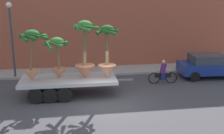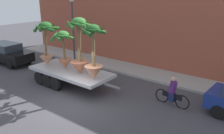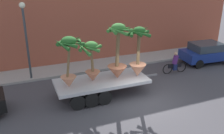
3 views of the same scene
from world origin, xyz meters
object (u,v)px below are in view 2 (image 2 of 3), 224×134
(cyclist, at_px, (172,93))
(potted_palm_front, at_px, (46,41))
(potted_palm_middle, at_px, (94,56))
(street_lamp, at_px, (73,21))
(potted_palm_extra, at_px, (79,51))
(trailing_car, at_px, (7,53))
(flatbed_trailer, at_px, (68,73))
(potted_palm_rear, at_px, (64,48))

(cyclist, bearing_deg, potted_palm_front, -169.26)
(potted_palm_middle, height_order, street_lamp, street_lamp)
(potted_palm_extra, relative_size, street_lamp, 0.65)
(cyclist, bearing_deg, trailing_car, -175.13)
(potted_palm_front, relative_size, trailing_car, 0.59)
(potted_palm_front, relative_size, potted_palm_extra, 0.87)
(flatbed_trailer, bearing_deg, potted_palm_extra, -5.49)
(cyclist, height_order, street_lamp, street_lamp)
(cyclist, bearing_deg, street_lamp, 165.25)
(potted_palm_rear, height_order, street_lamp, street_lamp)
(potted_palm_rear, distance_m, cyclist, 6.66)
(potted_palm_front, relative_size, street_lamp, 0.56)
(potted_palm_front, distance_m, potted_palm_extra, 2.73)
(cyclist, bearing_deg, potted_palm_extra, -164.55)
(flatbed_trailer, distance_m, potted_palm_rear, 1.49)
(flatbed_trailer, height_order, street_lamp, street_lamp)
(cyclist, relative_size, street_lamp, 0.38)
(potted_palm_rear, bearing_deg, flatbed_trailer, -9.45)
(flatbed_trailer, relative_size, street_lamp, 1.29)
(potted_palm_rear, xyz_separation_m, potted_palm_front, (-1.27, -0.25, 0.32))
(potted_palm_middle, relative_size, cyclist, 1.58)
(flatbed_trailer, bearing_deg, cyclist, 11.53)
(potted_palm_front, xyz_separation_m, cyclist, (7.64, 1.45, -1.86))
(flatbed_trailer, xyz_separation_m, street_lamp, (-3.28, 3.71, 2.48))
(potted_palm_front, height_order, cyclist, potted_palm_front)
(flatbed_trailer, xyz_separation_m, potted_palm_rear, (-0.27, 0.05, 1.46))
(street_lamp, bearing_deg, trailing_car, -136.84)
(potted_palm_extra, xyz_separation_m, cyclist, (4.91, 1.36, -1.64))
(flatbed_trailer, distance_m, cyclist, 6.22)
(potted_palm_middle, xyz_separation_m, cyclist, (3.73, 1.54, -1.59))
(potted_palm_extra, relative_size, trailing_car, 0.69)
(potted_palm_front, height_order, potted_palm_extra, potted_palm_extra)
(potted_palm_rear, xyz_separation_m, cyclist, (6.37, 1.20, -1.54))
(potted_palm_rear, distance_m, potted_palm_extra, 1.47)
(potted_palm_extra, bearing_deg, trailing_car, 178.40)
(potted_palm_front, bearing_deg, flatbed_trailer, 7.60)
(potted_palm_extra, height_order, trailing_car, potted_palm_extra)
(potted_palm_front, distance_m, street_lamp, 4.35)
(potted_palm_middle, distance_m, potted_palm_front, 3.91)
(potted_palm_front, bearing_deg, trailing_car, 176.68)
(potted_palm_extra, bearing_deg, potted_palm_front, -178.07)
(flatbed_trailer, distance_m, street_lamp, 5.54)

